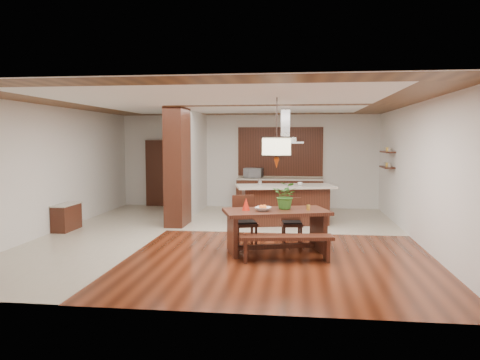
# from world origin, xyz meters

# --- Properties ---
(room_shell) EXTENTS (9.00, 9.04, 2.92)m
(room_shell) POSITION_xyz_m (0.00, 0.00, 2.06)
(room_shell) COLOR #3E170B
(room_shell) RESTS_ON ground
(tile_hallway) EXTENTS (2.50, 9.00, 0.01)m
(tile_hallway) POSITION_xyz_m (-2.75, 0.00, 0.01)
(tile_hallway) COLOR beige
(tile_hallway) RESTS_ON ground
(tile_kitchen) EXTENTS (5.50, 4.00, 0.01)m
(tile_kitchen) POSITION_xyz_m (1.25, 2.50, 0.01)
(tile_kitchen) COLOR beige
(tile_kitchen) RESTS_ON ground
(soffit_band) EXTENTS (8.00, 9.00, 0.02)m
(soffit_band) POSITION_xyz_m (0.00, 0.00, 2.88)
(soffit_band) COLOR #432610
(soffit_band) RESTS_ON room_shell
(partition_pier) EXTENTS (0.45, 1.00, 2.90)m
(partition_pier) POSITION_xyz_m (-1.40, 1.20, 1.45)
(partition_pier) COLOR black
(partition_pier) RESTS_ON ground
(partition_stub) EXTENTS (0.18, 2.40, 2.90)m
(partition_stub) POSITION_xyz_m (-1.40, 3.30, 1.45)
(partition_stub) COLOR silver
(partition_stub) RESTS_ON ground
(hallway_console) EXTENTS (0.37, 0.88, 0.63)m
(hallway_console) POSITION_xyz_m (-3.81, 0.20, 0.32)
(hallway_console) COLOR black
(hallway_console) RESTS_ON ground
(hallway_doorway) EXTENTS (1.10, 0.20, 2.10)m
(hallway_doorway) POSITION_xyz_m (-2.70, 4.40, 1.05)
(hallway_doorway) COLOR black
(hallway_doorway) RESTS_ON ground
(rear_counter) EXTENTS (2.60, 0.62, 0.95)m
(rear_counter) POSITION_xyz_m (1.00, 4.20, 0.48)
(rear_counter) COLOR black
(rear_counter) RESTS_ON ground
(kitchen_window) EXTENTS (2.60, 0.08, 1.50)m
(kitchen_window) POSITION_xyz_m (1.00, 4.46, 1.75)
(kitchen_window) COLOR olive
(kitchen_window) RESTS_ON room_shell
(shelf_lower) EXTENTS (0.26, 0.90, 0.04)m
(shelf_lower) POSITION_xyz_m (3.87, 2.60, 1.40)
(shelf_lower) COLOR black
(shelf_lower) RESTS_ON room_shell
(shelf_upper) EXTENTS (0.26, 0.90, 0.04)m
(shelf_upper) POSITION_xyz_m (3.87, 2.60, 1.80)
(shelf_upper) COLOR black
(shelf_upper) RESTS_ON room_shell
(dining_table) EXTENTS (2.13, 1.49, 0.80)m
(dining_table) POSITION_xyz_m (1.15, -1.29, 0.59)
(dining_table) COLOR black
(dining_table) RESTS_ON ground
(dining_bench) EXTENTS (1.67, 0.59, 0.46)m
(dining_bench) POSITION_xyz_m (1.35, -1.96, 0.23)
(dining_bench) COLOR black
(dining_bench) RESTS_ON ground
(dining_chair_left) EXTENTS (0.57, 0.57, 1.01)m
(dining_chair_left) POSITION_xyz_m (0.51, -0.87, 0.50)
(dining_chair_left) COLOR black
(dining_chair_left) RESTS_ON ground
(dining_chair_right) EXTENTS (0.46, 0.46, 0.93)m
(dining_chair_right) POSITION_xyz_m (1.43, -0.58, 0.46)
(dining_chair_right) COLOR black
(dining_chair_right) RESTS_ON ground
(pendant_lantern) EXTENTS (0.64, 0.64, 1.31)m
(pendant_lantern) POSITION_xyz_m (1.15, -1.29, 2.25)
(pendant_lantern) COLOR beige
(pendant_lantern) RESTS_ON room_shell
(foliage_plant) EXTENTS (0.57, 0.52, 0.52)m
(foliage_plant) POSITION_xyz_m (1.32, -1.15, 1.07)
(foliage_plant) COLOR #306923
(foliage_plant) RESTS_ON dining_table
(fruit_bowl) EXTENTS (0.34, 0.34, 0.07)m
(fruit_bowl) POSITION_xyz_m (0.91, -1.43, 0.84)
(fruit_bowl) COLOR beige
(fruit_bowl) RESTS_ON dining_table
(napkin_cone) EXTENTS (0.15, 0.15, 0.23)m
(napkin_cone) POSITION_xyz_m (0.58, -1.39, 0.92)
(napkin_cone) COLOR red
(napkin_cone) RESTS_ON dining_table
(gold_ornament) EXTENTS (0.09, 0.09, 0.10)m
(gold_ornament) POSITION_xyz_m (1.75, -1.24, 0.85)
(gold_ornament) COLOR gold
(gold_ornament) RESTS_ON dining_table
(kitchen_island) EXTENTS (2.57, 1.56, 0.99)m
(kitchen_island) POSITION_xyz_m (1.23, 1.64, 0.51)
(kitchen_island) COLOR black
(kitchen_island) RESTS_ON ground
(range_hood) EXTENTS (0.90, 0.55, 0.87)m
(range_hood) POSITION_xyz_m (1.23, 1.64, 2.46)
(range_hood) COLOR silver
(range_hood) RESTS_ON room_shell
(island_cup) EXTENTS (0.14, 0.14, 0.09)m
(island_cup) POSITION_xyz_m (1.60, 1.54, 1.03)
(island_cup) COLOR silver
(island_cup) RESTS_ON kitchen_island
(microwave) EXTENTS (0.60, 0.46, 0.30)m
(microwave) POSITION_xyz_m (0.19, 4.18, 1.10)
(microwave) COLOR silver
(microwave) RESTS_ON rear_counter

